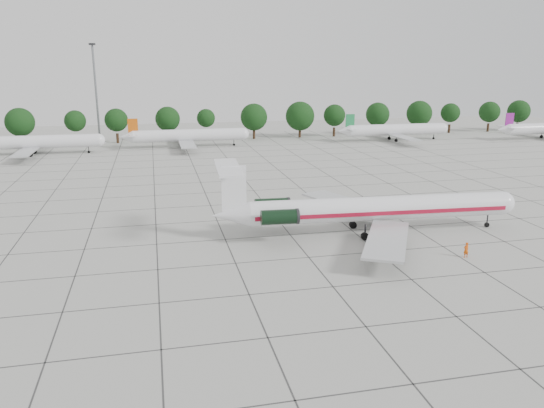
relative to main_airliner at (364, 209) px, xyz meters
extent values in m
plane|color=#A7A7A0|center=(-8.88, 1.50, -3.17)|extent=(260.00, 260.00, 0.00)
cube|color=#383838|center=(-8.88, 16.50, -3.17)|extent=(170.00, 170.00, 0.02)
cylinder|color=silver|center=(2.13, -0.13, -0.03)|extent=(32.46, 4.88, 2.96)
sphere|color=silver|center=(18.27, -1.09, -0.03)|extent=(2.96, 2.96, 2.96)
cone|color=silver|center=(-16.26, 0.97, -0.03)|extent=(4.66, 3.23, 2.96)
cube|color=maroon|center=(2.22, 1.37, -0.25)|extent=(31.39, 1.92, 0.49)
cube|color=maroon|center=(2.04, -1.62, -0.25)|extent=(31.39, 1.92, 0.49)
cube|color=#B7BABC|center=(0.37, 8.08, -1.24)|extent=(8.80, 14.05, 0.27)
cube|color=#B7BABC|center=(-0.60, -8.06, -1.24)|extent=(10.05, 13.82, 0.27)
cube|color=black|center=(-10.76, 2.67, 0.24)|extent=(2.04, 1.28, 0.22)
cylinder|color=black|center=(-10.72, 3.29, 0.24)|extent=(4.41, 1.96, 1.71)
cube|color=black|center=(-11.00, -1.37, 0.24)|extent=(2.04, 1.28, 0.22)
cylinder|color=black|center=(-11.04, -2.00, 0.24)|extent=(4.41, 1.96, 1.71)
cube|color=silver|center=(-15.81, 0.94, 3.12)|extent=(2.88, 0.42, 5.39)
cube|color=silver|center=(-16.44, 0.98, 5.63)|extent=(3.33, 10.92, 0.20)
cylinder|color=black|center=(16.48, -0.98, -2.32)|extent=(0.19, 0.19, 1.71)
cylinder|color=black|center=(16.48, -0.98, -2.86)|extent=(0.64, 0.29, 0.63)
cylinder|color=black|center=(-0.43, 2.37, -2.01)|extent=(0.23, 0.23, 1.62)
cylinder|color=black|center=(-0.43, 2.37, -2.72)|extent=(0.93, 0.59, 0.90)
cylinder|color=black|center=(-0.70, -2.30, -2.01)|extent=(0.23, 0.23, 1.62)
cylinder|color=black|center=(-0.70, -2.30, -2.72)|extent=(0.93, 0.59, 0.90)
imported|color=#DC500C|center=(7.68, -10.18, -2.32)|extent=(0.64, 0.44, 1.70)
cylinder|color=silver|center=(-50.66, 70.86, -0.17)|extent=(27.20, 3.00, 3.00)
cube|color=#B7BABC|center=(-51.66, 70.86, -1.37)|extent=(3.50, 27.20, 0.25)
cylinder|color=black|center=(-51.66, 73.06, -2.77)|extent=(0.80, 0.45, 0.80)
cylinder|color=black|center=(-51.66, 68.66, -2.77)|extent=(0.80, 0.45, 0.80)
cylinder|color=silver|center=(-15.82, 74.92, -0.17)|extent=(27.20, 3.00, 3.00)
cube|color=#B7BABC|center=(-16.82, 74.92, -1.37)|extent=(3.50, 27.20, 0.25)
cube|color=#C5520B|center=(-29.26, 74.92, 2.43)|extent=(2.40, 0.25, 3.60)
cylinder|color=black|center=(-16.82, 77.12, -2.77)|extent=(0.80, 0.45, 0.80)
cylinder|color=black|center=(-16.82, 72.72, -2.77)|extent=(0.80, 0.45, 0.80)
cylinder|color=silver|center=(39.80, 74.47, -0.17)|extent=(27.20, 3.00, 3.00)
cube|color=#B7BABC|center=(38.80, 74.47, -1.37)|extent=(3.50, 27.20, 0.25)
cube|color=#1A773E|center=(26.36, 74.47, 2.43)|extent=(2.40, 0.25, 3.60)
cylinder|color=black|center=(38.80, 76.67, -2.77)|extent=(0.80, 0.45, 0.80)
cylinder|color=black|center=(38.80, 72.27, -2.77)|extent=(0.80, 0.45, 0.80)
cube|color=#841881|center=(69.49, 68.04, 2.43)|extent=(2.40, 0.25, 3.60)
cylinder|color=black|center=(81.93, 70.24, -2.77)|extent=(0.80, 0.45, 0.80)
cylinder|color=#332114|center=(-57.14, 86.50, -1.92)|extent=(0.70, 0.70, 2.50)
sphere|color=black|center=(-57.14, 86.50, 2.83)|extent=(7.15, 7.15, 7.15)
cylinder|color=#332114|center=(-43.95, 86.50, -1.92)|extent=(0.70, 0.70, 2.50)
sphere|color=black|center=(-43.95, 86.50, 2.83)|extent=(5.43, 5.43, 5.43)
cylinder|color=#332114|center=(-33.76, 86.50, -1.92)|extent=(0.70, 0.70, 2.50)
sphere|color=black|center=(-33.76, 86.50, 2.83)|extent=(5.99, 5.99, 5.99)
cylinder|color=#332114|center=(-20.57, 86.50, -1.92)|extent=(0.70, 0.70, 2.50)
sphere|color=black|center=(-20.57, 86.50, 2.83)|extent=(6.50, 6.50, 6.50)
cylinder|color=#332114|center=(-10.38, 86.50, -1.92)|extent=(0.70, 0.70, 2.50)
sphere|color=black|center=(-10.38, 86.50, 2.83)|extent=(4.93, 4.93, 4.93)
cylinder|color=#332114|center=(2.81, 86.50, -1.92)|extent=(0.70, 0.70, 2.50)
sphere|color=black|center=(2.81, 86.50, 2.83)|extent=(7.40, 7.40, 7.40)
cylinder|color=#332114|center=(16.00, 86.50, -1.92)|extent=(0.70, 0.70, 2.50)
sphere|color=black|center=(16.00, 86.50, 2.83)|extent=(8.08, 8.08, 8.08)
cylinder|color=#332114|center=(26.19, 86.50, -1.92)|extent=(0.70, 0.70, 2.50)
sphere|color=black|center=(26.19, 86.50, 2.83)|extent=(6.17, 6.17, 6.17)
cylinder|color=#332114|center=(39.38, 86.50, -1.92)|extent=(0.70, 0.70, 2.50)
sphere|color=black|center=(39.38, 86.50, 2.83)|extent=(6.82, 6.82, 6.82)
cylinder|color=#332114|center=(52.57, 86.50, -1.92)|extent=(0.70, 0.70, 2.50)
sphere|color=black|center=(52.57, 86.50, 2.83)|extent=(7.44, 7.44, 7.44)
cylinder|color=#332114|center=(62.76, 86.50, -1.92)|extent=(0.70, 0.70, 2.50)
sphere|color=black|center=(62.76, 86.50, 2.83)|extent=(5.66, 5.66, 5.66)
cylinder|color=#332114|center=(75.95, 86.50, -1.92)|extent=(0.70, 0.70, 2.50)
sphere|color=black|center=(75.95, 86.50, 2.83)|extent=(6.25, 6.25, 6.25)
cylinder|color=#332114|center=(86.14, 86.50, -1.92)|extent=(0.70, 0.70, 2.50)
sphere|color=black|center=(86.14, 86.50, 2.83)|extent=(6.79, 6.79, 6.79)
cylinder|color=slate|center=(-38.88, 93.50, 9.33)|extent=(0.56, 0.56, 25.00)
cube|color=black|center=(-38.88, 93.50, 22.03)|extent=(1.60, 1.60, 0.50)
camera|label=1|loc=(-24.57, -58.16, 17.12)|focal=35.00mm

